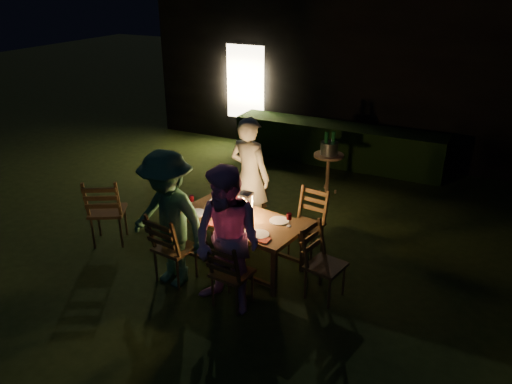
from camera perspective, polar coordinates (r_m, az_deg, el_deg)
The scene contains 29 objects.
garden_envelope at distance 12.10m, azimuth 15.46°, elevation 13.52°, with size 40.00×40.00×3.20m.
dining_table at distance 6.43m, azimuth -1.80°, elevation -3.56°, with size 1.75×1.07×0.68m.
chair_near_left at distance 6.35m, azimuth -9.29°, elevation -7.56°, with size 0.50×0.53×1.00m.
chair_near_right at distance 5.84m, azimuth -2.81°, elevation -10.50°, with size 0.46×0.48×0.93m.
chair_far_left at distance 7.37m, azimuth -0.94°, elevation -2.65°, with size 0.49×0.51×0.95m.
chair_far_right at distance 6.89m, azimuth 5.78°, elevation -4.83°, with size 0.46×0.49×0.93m.
chair_end at distance 6.03m, azimuth 7.73°, elevation -9.46°, with size 0.52×0.50×0.94m.
chair_spare at distance 7.39m, azimuth -16.49°, elevation -3.31°, with size 0.67×0.68×1.07m.
person_house_side at distance 7.16m, azimuth -0.73°, elevation 1.77°, with size 0.64×0.42×1.77m, color silver.
person_opp_right at distance 5.50m, azimuth -3.27°, elevation -5.68°, with size 0.84×0.66×1.74m, color #E79ED8.
person_opp_left at distance 6.04m, azimuth -9.97°, elevation -3.14°, with size 1.12×0.65×1.74m, color #38714E.
lantern at distance 6.34m, azimuth -1.20°, elevation -1.71°, with size 0.16×0.16×0.35m.
plate_far_left at distance 6.86m, azimuth -4.36°, elevation -1.08°, with size 0.25×0.25×0.01m, color white.
plate_near_left at distance 6.57m, azimuth -6.80°, elevation -2.40°, with size 0.25×0.25×0.01m, color white.
plate_far_right at distance 6.33m, azimuth 2.65°, elevation -3.30°, with size 0.25×0.25×0.01m, color white.
plate_near_right at distance 6.01m, azimuth 0.35°, elevation -4.87°, with size 0.25×0.25×0.01m, color white.
wineglass_a at distance 6.73m, azimuth -2.41°, elevation -0.81°, with size 0.06×0.06×0.18m, color #59070F, non-canonical shape.
wineglass_b at distance 6.70m, azimuth -7.35°, elevation -1.09°, with size 0.06×0.06×0.18m, color #59070F, non-canonical shape.
wineglass_c at distance 6.00m, azimuth -1.15°, elevation -4.01°, with size 0.06×0.06×0.18m, color #59070F, non-canonical shape.
wineglass_d at distance 6.18m, azimuth 3.78°, elevation -3.19°, with size 0.06×0.06×0.18m, color #59070F, non-canonical shape.
wineglass_e at distance 6.21m, azimuth -4.23°, elevation -3.07°, with size 0.06×0.06×0.18m, color silver, non-canonical shape.
bottle_table at distance 6.48m, azimuth -3.59°, elevation -1.34°, with size 0.07×0.07×0.28m, color #0F471E.
napkin_left at distance 6.26m, azimuth -4.68°, elevation -3.69°, with size 0.18×0.14×0.01m, color red.
napkin_right at distance 5.90m, azimuth 0.70°, elevation -5.45°, with size 0.18×0.14×0.01m, color red.
phone at distance 6.56m, azimuth -7.72°, elevation -2.51°, with size 0.14×0.07×0.01m, color black.
side_table at distance 8.72m, azimuth 8.29°, elevation 3.77°, with size 0.52×0.52×0.70m.
ice_bucket at distance 8.66m, azimuth 8.37°, elevation 4.97°, with size 0.30×0.30×0.22m, color #A5A8AD.
bottle_bucket_a at distance 8.62m, azimuth 7.99°, elevation 5.26°, with size 0.07×0.07×0.32m, color #0F471E.
bottle_bucket_b at distance 8.66m, azimuth 8.79°, elevation 5.31°, with size 0.07×0.07×0.32m, color #0F471E.
Camera 1 is at (2.28, -5.55, 3.57)m, focal length 35.00 mm.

